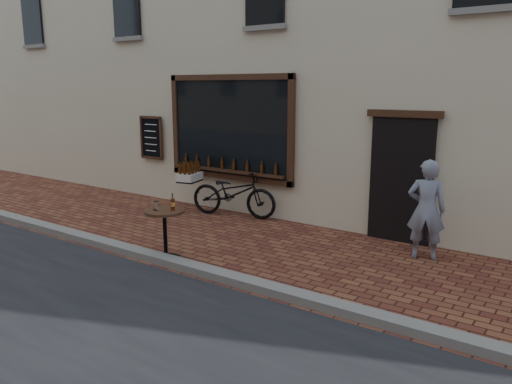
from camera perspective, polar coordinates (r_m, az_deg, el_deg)
The scene contains 5 objects.
ground at distance 7.43m, azimuth -7.89°, elevation -9.55°, with size 90.00×90.00×0.00m, color #51221A.
kerb at distance 7.55m, azimuth -6.86°, elevation -8.69°, with size 90.00×0.25×0.12m, color slate.
cargo_bicycle at distance 10.59m, azimuth -2.76°, elevation -0.05°, with size 2.29×1.09×1.08m.
bistro_table at distance 8.01m, azimuth -10.37°, elevation -3.66°, with size 0.64×0.64×1.09m.
pedestrian at distance 8.33m, azimuth 18.88°, elevation -1.93°, with size 0.59×0.39×1.61m, color slate.
Camera 1 is at (4.77, -5.02, 2.70)m, focal length 35.00 mm.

